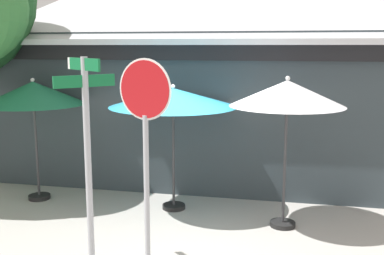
{
  "coord_description": "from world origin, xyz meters",
  "views": [
    {
      "loc": [
        1.59,
        -7.21,
        3.11
      ],
      "look_at": [
        -0.21,
        1.2,
        1.6
      ],
      "focal_mm": 43.53,
      "sensor_mm": 36.0,
      "label": 1
    }
  ],
  "objects_px": {
    "patio_umbrella_teal_center": "(173,98)",
    "street_sign_post": "(87,143)",
    "stop_sign": "(146,133)",
    "patio_umbrella_forest_green_left": "(33,94)",
    "patio_umbrella_ivory_right": "(287,95)"
  },
  "relations": [
    {
      "from": "stop_sign",
      "to": "patio_umbrella_ivory_right",
      "type": "xyz_separation_m",
      "value": [
        1.67,
        2.52,
        0.25
      ]
    },
    {
      "from": "patio_umbrella_teal_center",
      "to": "patio_umbrella_ivory_right",
      "type": "bearing_deg",
      "value": -12.83
    },
    {
      "from": "stop_sign",
      "to": "patio_umbrella_ivory_right",
      "type": "bearing_deg",
      "value": 56.52
    },
    {
      "from": "stop_sign",
      "to": "patio_umbrella_ivory_right",
      "type": "distance_m",
      "value": 3.03
    },
    {
      "from": "street_sign_post",
      "to": "patio_umbrella_ivory_right",
      "type": "bearing_deg",
      "value": 39.93
    },
    {
      "from": "patio_umbrella_forest_green_left",
      "to": "patio_umbrella_teal_center",
      "type": "relative_size",
      "value": 1.03
    },
    {
      "from": "street_sign_post",
      "to": "patio_umbrella_ivory_right",
      "type": "distance_m",
      "value": 3.43
    },
    {
      "from": "stop_sign",
      "to": "patio_umbrella_forest_green_left",
      "type": "height_order",
      "value": "stop_sign"
    },
    {
      "from": "stop_sign",
      "to": "patio_umbrella_teal_center",
      "type": "bearing_deg",
      "value": 97.98
    },
    {
      "from": "patio_umbrella_teal_center",
      "to": "stop_sign",
      "type": "bearing_deg",
      "value": -82.02
    },
    {
      "from": "street_sign_post",
      "to": "patio_umbrella_ivory_right",
      "type": "relative_size",
      "value": 1.13
    },
    {
      "from": "patio_umbrella_forest_green_left",
      "to": "patio_umbrella_ivory_right",
      "type": "relative_size",
      "value": 0.95
    },
    {
      "from": "street_sign_post",
      "to": "stop_sign",
      "type": "bearing_deg",
      "value": -19.97
    },
    {
      "from": "street_sign_post",
      "to": "patio_umbrella_teal_center",
      "type": "xyz_separation_m",
      "value": [
        0.52,
        2.65,
        0.32
      ]
    },
    {
      "from": "patio_umbrella_teal_center",
      "to": "street_sign_post",
      "type": "bearing_deg",
      "value": -101.02
    }
  ]
}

